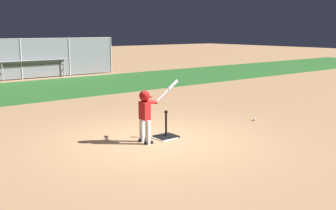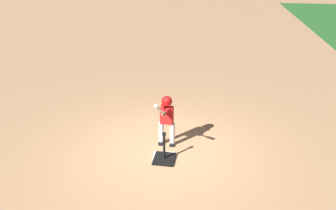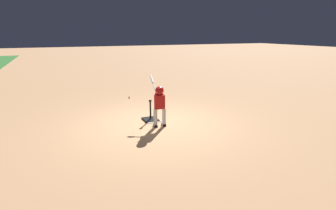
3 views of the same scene
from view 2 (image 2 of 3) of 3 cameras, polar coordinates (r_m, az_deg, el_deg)
ground_plane at (r=7.11m, az=-0.44°, el=-7.97°), size 90.00×90.00×0.00m
home_plate at (r=6.87m, az=-0.73°, el=-9.14°), size 0.47×0.47×0.02m
batting_tee at (r=6.78m, az=-0.66°, el=-8.97°), size 0.48×0.43×0.63m
batter_child at (r=6.97m, az=-0.28°, el=-1.73°), size 1.00×0.37×1.34m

